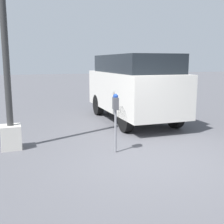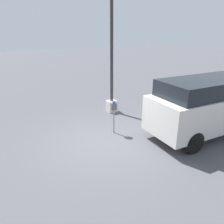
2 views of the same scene
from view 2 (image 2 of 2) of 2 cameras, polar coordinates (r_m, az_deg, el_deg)
ground_plane at (r=7.92m, az=-2.74°, el=-7.85°), size 80.00×80.00×0.00m
parking_meter_near at (r=8.22m, az=0.48°, el=0.58°), size 0.22×0.14×1.30m
lamp_post at (r=10.31m, az=-0.09°, el=9.37°), size 0.44×0.44×5.87m
parked_van at (r=8.73m, az=23.52°, el=1.68°), size 4.54×1.94×2.18m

